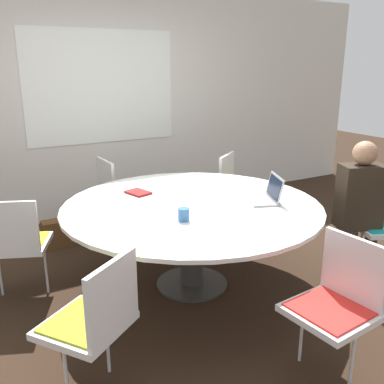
{
  "coord_description": "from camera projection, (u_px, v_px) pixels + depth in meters",
  "views": [
    {
      "loc": [
        -1.61,
        -2.86,
        1.81
      ],
      "look_at": [
        0.0,
        0.0,
        0.83
      ],
      "focal_mm": 40.0,
      "sensor_mm": 36.0,
      "label": 1
    }
  ],
  "objects": [
    {
      "name": "chair_1",
      "position": [
        237.0,
        186.0,
        4.74
      ],
      "size": [
        0.6,
        0.6,
        0.86
      ],
      "rotation": [
        0.0,
        0.0,
        10.06
      ],
      "color": "silver",
      "rests_on": "ground_plane"
    },
    {
      "name": "handbag",
      "position": [
        61.0,
        233.0,
        4.41
      ],
      "size": [
        0.36,
        0.16,
        0.28
      ],
      "color": "#513319",
      "rests_on": "ground_plane"
    },
    {
      "name": "chair_5",
      "position": [
        337.0,
        298.0,
        2.47
      ],
      "size": [
        0.46,
        0.48,
        0.86
      ],
      "rotation": [
        0.0,
        0.0,
        14.23
      ],
      "color": "silver",
      "rests_on": "ground_plane"
    },
    {
      "name": "person_0",
      "position": [
        360.0,
        200.0,
        3.61
      ],
      "size": [
        0.42,
        0.35,
        1.21
      ],
      "rotation": [
        0.0,
        0.0,
        9.04
      ],
      "color": "#2D2319",
      "rests_on": "ground_plane"
    },
    {
      "name": "chair_0",
      "position": [
        379.0,
        217.0,
        3.78
      ],
      "size": [
        0.57,
        0.56,
        0.86
      ],
      "rotation": [
        0.0,
        0.0,
        9.04
      ],
      "color": "silver",
      "rests_on": "ground_plane"
    },
    {
      "name": "spiral_notebook",
      "position": [
        138.0,
        193.0,
        3.72
      ],
      "size": [
        0.2,
        0.24,
        0.02
      ],
      "color": "maroon",
      "rests_on": "conference_table"
    },
    {
      "name": "chair_2",
      "position": [
        118.0,
        190.0,
        4.59
      ],
      "size": [
        0.44,
        0.46,
        0.86
      ],
      "rotation": [
        0.0,
        0.0,
        11.05
      ],
      "color": "silver",
      "rests_on": "ground_plane"
    },
    {
      "name": "chair_4",
      "position": [
        95.0,
        316.0,
        2.29
      ],
      "size": [
        0.6,
        0.6,
        0.86
      ],
      "rotation": [
        0.0,
        0.0,
        13.19
      ],
      "color": "silver",
      "rests_on": "ground_plane"
    },
    {
      "name": "coffee_cup",
      "position": [
        184.0,
        214.0,
        3.07
      ],
      "size": [
        0.08,
        0.08,
        0.09
      ],
      "color": "#33669E",
      "rests_on": "conference_table"
    },
    {
      "name": "laptop",
      "position": [
        267.0,
        195.0,
        3.51
      ],
      "size": [
        0.35,
        0.39,
        0.21
      ],
      "rotation": [
        0.0,
        0.0,
        4.32
      ],
      "color": "#99999E",
      "rests_on": "conference_table"
    },
    {
      "name": "conference_table",
      "position": [
        192.0,
        215.0,
        3.48
      ],
      "size": [
        2.08,
        2.08,
        0.73
      ],
      "color": "#333333",
      "rests_on": "ground_plane"
    },
    {
      "name": "wall_back",
      "position": [
        102.0,
        104.0,
        5.1
      ],
      "size": [
        8.0,
        0.07,
        2.7
      ],
      "color": "silver",
      "rests_on": "ground_plane"
    },
    {
      "name": "ground_plane",
      "position": [
        192.0,
        284.0,
        3.66
      ],
      "size": [
        16.0,
        16.0,
        0.0
      ],
      "primitive_type": "plane",
      "color": "black"
    },
    {
      "name": "chair_3",
      "position": [
        16.0,
        239.0,
        3.3
      ],
      "size": [
        0.57,
        0.56,
        0.86
      ],
      "rotation": [
        0.0,
        0.0,
        12.17
      ],
      "color": "silver",
      "rests_on": "ground_plane"
    }
  ]
}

